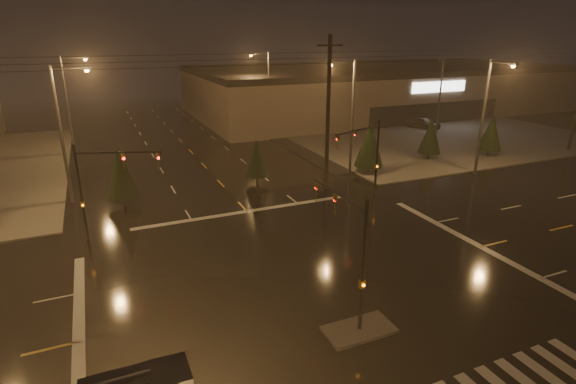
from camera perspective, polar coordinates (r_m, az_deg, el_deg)
name	(u,v)px	position (r m, az deg, el deg)	size (l,w,h in m)	color
ground	(317,286)	(23.17, 3.66, -11.79)	(140.00, 140.00, 0.00)	black
sidewalk_ne	(415,129)	(62.79, 15.83, 7.69)	(36.00, 36.00, 0.12)	#4D4A44
median_island	(359,330)	(20.26, 9.03, -16.87)	(3.00, 1.60, 0.15)	#4D4A44
stop_bar_far	(247,211)	(32.31, -5.23, -2.46)	(16.00, 0.50, 0.01)	beige
parking_lot	(455,129)	(64.61, 20.43, 7.50)	(50.00, 24.00, 0.08)	black
retail_building	(379,87)	(77.85, 11.54, 12.98)	(60.20, 28.30, 7.20)	brown
signal_mast_median	(352,243)	(19.04, 8.12, -6.42)	(0.25, 4.59, 6.00)	black
signal_mast_ne	(369,150)	(34.42, 10.27, 5.30)	(4.84, 1.86, 6.00)	black
signal_mast_nw	(97,181)	(28.88, -23.05, 1.32)	(4.84, 1.86, 6.00)	black
streetlight_1	(65,126)	(36.15, -26.50, 7.52)	(2.77, 0.32, 10.00)	#38383A
streetlight_2	(70,98)	(51.97, -25.99, 10.63)	(2.77, 0.32, 10.00)	#38383A
streetlight_3	(349,110)	(39.76, 7.81, 10.26)	(2.77, 0.32, 10.00)	#38383A
streetlight_4	(267,87)	(57.65, -2.73, 13.19)	(2.77, 0.32, 10.00)	#38383A
streetlight_6	(487,110)	(42.89, 23.92, 9.46)	(0.32, 2.77, 10.00)	#38383A
utility_pole_1	(328,112)	(36.43, 5.11, 10.05)	(2.20, 0.32, 12.00)	black
conifer_0	(370,144)	(41.10, 10.35, 6.04)	(2.60, 2.60, 4.76)	black
conifer_1	(431,136)	(47.29, 17.65, 6.84)	(2.25, 2.25, 4.21)	black
conifer_2	(491,132)	(50.82, 24.40, 6.95)	(2.36, 2.36, 4.39)	black
conifer_3	(121,173)	(34.52, -20.50, 2.28)	(2.38, 2.38, 4.43)	black
conifer_4	(257,158)	(37.66, -3.99, 4.33)	(1.97, 1.97, 3.78)	black
car_parked	(422,123)	(63.56, 16.70, 8.45)	(1.94, 4.83, 1.65)	black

